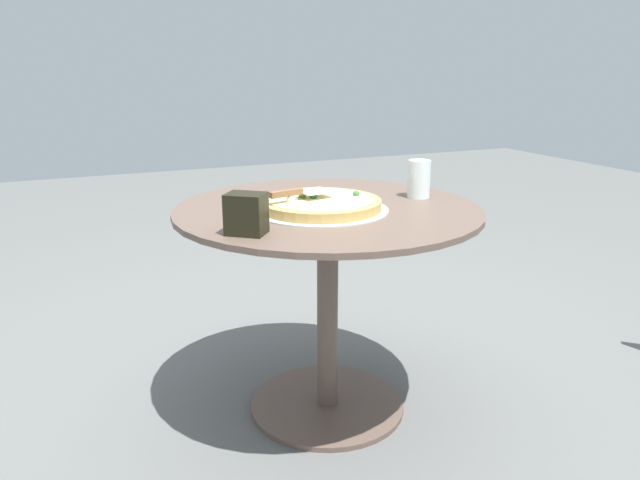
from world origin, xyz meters
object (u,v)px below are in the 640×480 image
at_px(pizza_server, 300,192).
at_px(napkin_dispenser, 246,214).
at_px(drinking_cup, 419,179).
at_px(pizza_on_tray, 320,204).
at_px(patio_table, 328,265).

relative_size(pizza_server, napkin_dispenser, 1.99).
bearing_deg(drinking_cup, pizza_server, -176.16).
distance_m(pizza_server, drinking_cup, 0.44).
distance_m(pizza_server, napkin_dispenser, 0.28).
relative_size(pizza_on_tray, napkin_dispenser, 3.86).
distance_m(patio_table, pizza_on_tray, 0.21).
height_order(pizza_on_tray, pizza_server, pizza_server).
xyz_separation_m(pizza_server, drinking_cup, (0.44, 0.03, 0.00)).
bearing_deg(patio_table, pizza_server, -167.05).
height_order(patio_table, pizza_server, pizza_server).
distance_m(pizza_on_tray, napkin_dispenser, 0.33).
relative_size(pizza_on_tray, drinking_cup, 3.36).
xyz_separation_m(drinking_cup, napkin_dispenser, (-0.66, -0.20, -0.01)).
relative_size(patio_table, drinking_cup, 7.69).
distance_m(pizza_on_tray, pizza_server, 0.08).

